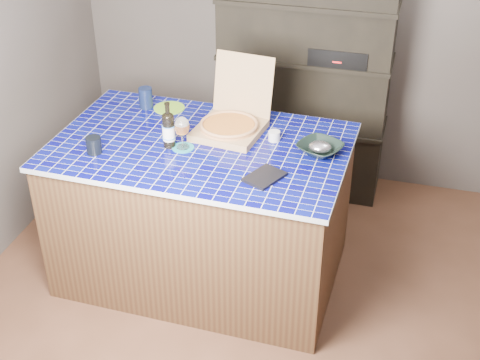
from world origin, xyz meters
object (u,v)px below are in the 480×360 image
(pizza_box, at_px, (231,123))
(dvd_case, at_px, (265,177))
(wine_glass, at_px, (182,127))
(kitchen_island, at_px, (203,210))
(mead_bottle, at_px, (169,130))
(bowl, at_px, (320,148))

(pizza_box, xyz_separation_m, dvd_case, (0.32, -0.46, -0.05))
(wine_glass, height_order, dvd_case, wine_glass)
(kitchen_island, relative_size, pizza_box, 3.48)
(kitchen_island, xyz_separation_m, pizza_box, (0.13, 0.19, 0.52))
(mead_bottle, bearing_deg, pizza_box, 42.90)
(mead_bottle, bearing_deg, kitchen_island, 24.34)
(bowl, bearing_deg, kitchen_island, -173.26)
(pizza_box, height_order, bowl, pizza_box)
(dvd_case, xyz_separation_m, bowl, (0.23, 0.35, 0.02))
(kitchen_island, distance_m, dvd_case, 0.70)
(mead_bottle, relative_size, wine_glass, 1.45)
(kitchen_island, height_order, wine_glass, wine_glass)
(wine_glass, xyz_separation_m, dvd_case, (0.53, -0.19, -0.13))
(wine_glass, relative_size, bowl, 0.79)
(wine_glass, distance_m, dvd_case, 0.58)
(dvd_case, bearing_deg, mead_bottle, -172.35)
(kitchen_island, height_order, mead_bottle, mead_bottle)
(mead_bottle, distance_m, dvd_case, 0.65)
(kitchen_island, relative_size, dvd_case, 8.15)
(pizza_box, height_order, dvd_case, pizza_box)
(kitchen_island, relative_size, mead_bottle, 6.26)
(pizza_box, bearing_deg, wine_glass, -120.86)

